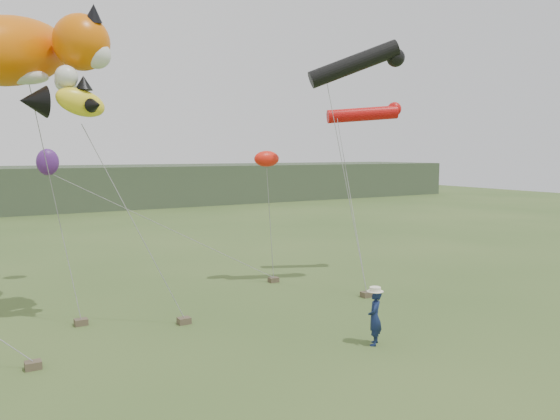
% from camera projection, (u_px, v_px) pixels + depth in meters
% --- Properties ---
extents(ground, '(120.00, 120.00, 0.00)m').
position_uv_depth(ground, '(345.00, 351.00, 14.78)').
color(ground, '#385123').
rests_on(ground, ground).
extents(headland, '(90.00, 13.00, 4.00)m').
position_uv_depth(headland, '(29.00, 189.00, 51.26)').
color(headland, '#2D3D28').
rests_on(headland, ground).
extents(festival_attendant, '(0.67, 0.66, 1.56)m').
position_uv_depth(festival_attendant, '(375.00, 318.00, 15.19)').
color(festival_attendant, '#131F48').
rests_on(festival_attendant, ground).
extents(sandbag_anchors, '(11.90, 5.18, 0.20)m').
position_uv_depth(sandbag_anchors, '(205.00, 311.00, 18.11)').
color(sandbag_anchors, brown).
rests_on(sandbag_anchors, ground).
extents(cat_kite, '(6.09, 4.63, 2.94)m').
position_uv_depth(cat_kite, '(26.00, 50.00, 16.56)').
color(cat_kite, '#E16303').
rests_on(cat_kite, ground).
extents(fish_kite, '(2.52, 1.65, 1.36)m').
position_uv_depth(fish_kite, '(64.00, 101.00, 16.03)').
color(fish_kite, yellow).
rests_on(fish_kite, ground).
extents(tube_kites, '(5.33, 3.77, 3.08)m').
position_uv_depth(tube_kites, '(364.00, 84.00, 22.00)').
color(tube_kites, black).
rests_on(tube_kites, ground).
extents(misc_kites, '(8.61, 5.08, 1.07)m').
position_uv_depth(misc_kites, '(145.00, 161.00, 21.98)').
color(misc_kites, red).
rests_on(misc_kites, ground).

